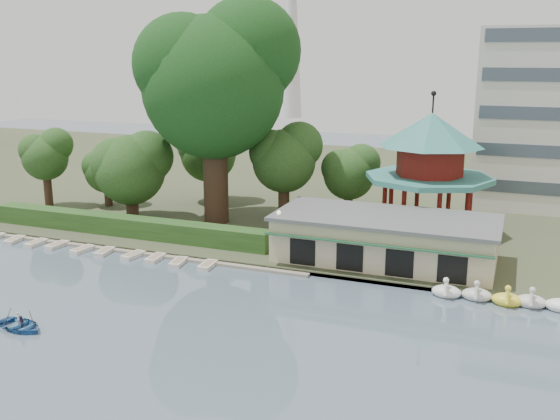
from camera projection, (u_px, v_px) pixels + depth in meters
The scene contains 12 objects.
ground_plane at pixel (139, 357), 36.90m from camera, with size 220.00×220.00×0.00m, color slate.
shore at pixel (358, 186), 83.88m from camera, with size 220.00×70.00×0.40m, color #424930.
embankment at pixel (255, 266), 52.51m from camera, with size 220.00×0.60×0.30m, color gray.
dock at pixel (133, 250), 56.64m from camera, with size 34.00×1.60×0.24m, color gray.
boathouse at pixel (385, 238), 52.68m from camera, with size 18.60×9.39×3.90m.
pavilion at pixel (430, 161), 59.81m from camera, with size 12.40×12.40×13.50m.
hedge at pixel (126, 226), 60.40m from camera, with size 30.00×2.00×1.80m, color #2B5120.
lamp_post at pixel (279, 226), 52.75m from camera, with size 0.36×0.36×4.28m.
big_tree at pixel (216, 76), 61.79m from camera, with size 15.64×14.58×22.75m.
small_trees at pixel (195, 160), 68.03m from camera, with size 38.88×17.08×10.28m.
moored_rowboats at pixel (93, 250), 56.50m from camera, with size 24.41×2.67×0.36m.
rowboat_with_passengers at pixel (20, 322), 40.58m from camera, with size 5.52×4.35×2.01m.
Camera 1 is at (20.02, -28.36, 17.43)m, focal length 40.00 mm.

